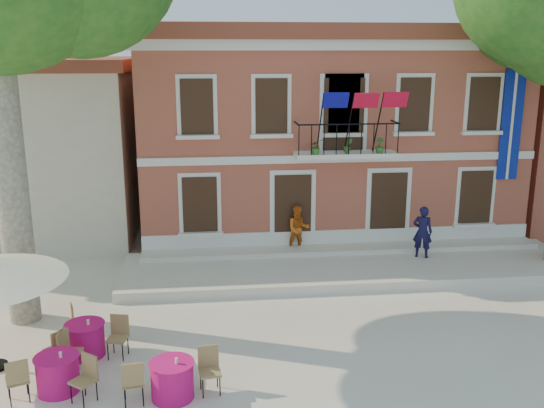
{
  "coord_description": "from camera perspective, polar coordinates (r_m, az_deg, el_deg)",
  "views": [
    {
      "loc": [
        -2.37,
        -12.9,
        6.72
      ],
      "look_at": [
        -0.55,
        3.5,
        2.49
      ],
      "focal_mm": 40.0,
      "sensor_mm": 36.0,
      "label": 1
    }
  ],
  "objects": [
    {
      "name": "pedestrian_navy",
      "position": [
        19.66,
        13.98,
        -2.56
      ],
      "size": [
        0.72,
        0.62,
        1.67
      ],
      "primitive_type": "imported",
      "rotation": [
        0.0,
        0.0,
        2.71
      ],
      "color": "#131036",
      "rests_on": "terrace"
    },
    {
      "name": "terrace",
      "position": [
        19.01,
        7.41,
        -5.95
      ],
      "size": [
        14.0,
        3.4,
        0.3
      ],
      "primitive_type": "cube",
      "color": "silver",
      "rests_on": "ground"
    },
    {
      "name": "cafe_table_3",
      "position": [
        14.54,
        -17.16,
        -11.94
      ],
      "size": [
        1.79,
        1.82,
        0.95
      ],
      "color": "#C71260",
      "rests_on": "ground"
    },
    {
      "name": "neighbor_west",
      "position": [
        25.18,
        -22.8,
        5.28
      ],
      "size": [
        9.4,
        9.4,
        6.4
      ],
      "color": "beige",
      "rests_on": "ground"
    },
    {
      "name": "pedestrian_orange",
      "position": [
        19.66,
        2.51,
        -2.35
      ],
      "size": [
        0.75,
        0.59,
        1.53
      ],
      "primitive_type": "imported",
      "rotation": [
        0.0,
        0.0,
        0.02
      ],
      "color": "#D46118",
      "rests_on": "terrace"
    },
    {
      "name": "cafe_table_1",
      "position": [
        13.34,
        -19.53,
        -14.66
      ],
      "size": [
        1.85,
        1.74,
        0.95
      ],
      "color": "#C71260",
      "rests_on": "ground"
    },
    {
      "name": "ground",
      "position": [
        14.74,
        3.74,
        -12.77
      ],
      "size": [
        90.0,
        90.0,
        0.0
      ],
      "primitive_type": "plane",
      "color": "beige",
      "rests_on": "ground"
    },
    {
      "name": "main_building",
      "position": [
        23.48,
        4.49,
        7.16
      ],
      "size": [
        13.5,
        9.59,
        7.5
      ],
      "color": "#A44E3B",
      "rests_on": "ground"
    },
    {
      "name": "cafe_table_0",
      "position": [
        12.57,
        -9.38,
        -15.9
      ],
      "size": [
        1.96,
        0.9,
        0.95
      ],
      "color": "#C71260",
      "rests_on": "ground"
    }
  ]
}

